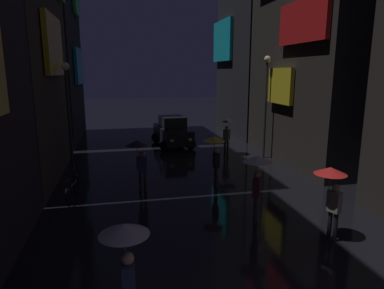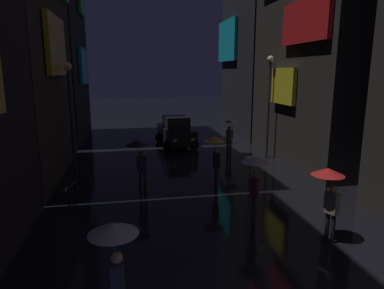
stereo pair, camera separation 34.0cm
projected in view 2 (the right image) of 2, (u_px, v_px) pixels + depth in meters
building_right_mid at (324, 26)px, 17.28m from camera, size 4.25×8.74×13.94m
pedestrian_near_crossing_clear at (255, 171)px, 10.74m from camera, size 0.90×0.90×2.12m
pedestrian_foreground_left_red at (329, 184)px, 9.44m from camera, size 0.90×0.90×2.12m
pedestrian_midstreet_left_black at (139, 151)px, 13.34m from camera, size 0.90×0.90×2.12m
pedestrian_foreground_right_clear at (115, 248)px, 6.02m from camera, size 0.90×0.90×2.12m
pedestrian_far_right_black at (232, 126)px, 19.40m from camera, size 0.90×0.90×2.12m
pedestrian_midstreet_centre_yellow at (215, 147)px, 14.01m from camera, size 0.90×0.90×2.12m
bicycle_parked_at_storefront at (73, 188)px, 13.01m from camera, size 0.32×1.81×0.96m
car_distant at (176, 132)px, 22.01m from camera, size 2.51×4.27×1.92m
streetlamp_right_far at (269, 96)px, 18.28m from camera, size 0.36×0.36×5.53m
streetlamp_left_far at (71, 105)px, 15.53m from camera, size 0.36×0.36×5.12m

